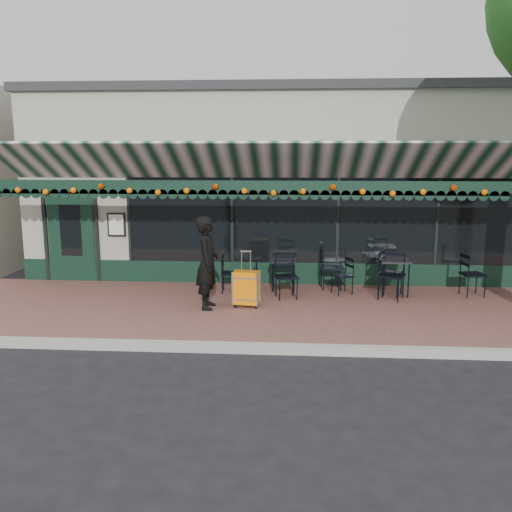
# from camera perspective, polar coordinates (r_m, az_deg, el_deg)

# --- Properties ---
(ground) EXTENTS (80.00, 80.00, 0.00)m
(ground) POSITION_cam_1_polar(r_m,az_deg,el_deg) (8.86, 1.18, -9.99)
(ground) COLOR black
(ground) RESTS_ON ground
(sidewalk) EXTENTS (18.00, 4.00, 0.15)m
(sidewalk) POSITION_cam_1_polar(r_m,az_deg,el_deg) (10.73, 1.70, -5.80)
(sidewalk) COLOR brown
(sidewalk) RESTS_ON ground
(curb) EXTENTS (18.00, 0.16, 0.15)m
(curb) POSITION_cam_1_polar(r_m,az_deg,el_deg) (8.76, 1.16, -9.72)
(curb) COLOR #9E9E99
(curb) RESTS_ON ground
(restaurant_building) EXTENTS (12.00, 9.60, 4.50)m
(restaurant_building) POSITION_cam_1_polar(r_m,az_deg,el_deg) (16.13, 2.56, 7.76)
(restaurant_building) COLOR #A39D8D
(restaurant_building) RESTS_ON ground
(woman) EXTENTS (0.44, 0.67, 1.81)m
(woman) POSITION_cam_1_polar(r_m,az_deg,el_deg) (10.50, -5.14, -0.71)
(woman) COLOR black
(woman) RESTS_ON sidewalk
(suitcase) EXTENTS (0.52, 0.34, 1.12)m
(suitcase) POSITION_cam_1_polar(r_m,az_deg,el_deg) (10.65, -1.04, -3.43)
(suitcase) COLOR orange
(suitcase) RESTS_ON sidewalk
(cafe_table_a) EXTENTS (0.62, 0.62, 0.77)m
(cafe_table_a) POSITION_cam_1_polar(r_m,az_deg,el_deg) (11.85, 14.36, -0.72)
(cafe_table_a) COLOR black
(cafe_table_a) RESTS_ON sidewalk
(cafe_table_b) EXTENTS (0.55, 0.55, 0.68)m
(cafe_table_b) POSITION_cam_1_polar(r_m,az_deg,el_deg) (11.91, 2.94, -0.71)
(cafe_table_b) COLOR black
(cafe_table_b) RESTS_ON sidewalk
(chair_a_left) EXTENTS (0.52, 0.52, 0.79)m
(chair_a_left) POSITION_cam_1_polar(r_m,az_deg,el_deg) (11.76, 9.07, -2.07)
(chair_a_left) COLOR black
(chair_a_left) RESTS_ON sidewalk
(chair_a_right) EXTENTS (0.63, 0.63, 0.96)m
(chair_a_right) POSITION_cam_1_polar(r_m,az_deg,el_deg) (11.83, 13.97, -1.77)
(chair_a_right) COLOR black
(chair_a_right) RESTS_ON sidewalk
(chair_a_front) EXTENTS (0.65, 0.65, 0.98)m
(chair_a_front) POSITION_cam_1_polar(r_m,az_deg,el_deg) (11.51, 14.08, -2.06)
(chair_a_front) COLOR black
(chair_a_front) RESTS_ON sidewalk
(chair_a_extra) EXTENTS (0.52, 0.52, 0.91)m
(chair_a_extra) POSITION_cam_1_polar(r_m,az_deg,el_deg) (12.32, 21.87, -1.86)
(chair_a_extra) COLOR black
(chair_a_extra) RESTS_ON sidewalk
(chair_b_left) EXTENTS (0.42, 0.42, 0.75)m
(chair_b_left) POSITION_cam_1_polar(r_m,az_deg,el_deg) (11.63, -0.73, -2.18)
(chair_b_left) COLOR black
(chair_b_left) RESTS_ON sidewalk
(chair_b_right) EXTENTS (0.50, 0.50, 0.94)m
(chair_b_right) POSITION_cam_1_polar(r_m,az_deg,el_deg) (12.15, 7.94, -1.26)
(chair_b_right) COLOR black
(chair_b_right) RESTS_ON sidewalk
(chair_b_front) EXTENTS (0.54, 0.54, 0.90)m
(chair_b_front) POSITION_cam_1_polar(r_m,az_deg,el_deg) (11.26, 3.23, -2.25)
(chair_b_front) COLOR black
(chair_b_front) RESTS_ON sidewalk
(chair_solo) EXTENTS (0.43, 0.43, 0.83)m
(chair_solo) POSITION_cam_1_polar(r_m,az_deg,el_deg) (11.74, -2.68, -1.87)
(chair_solo) COLOR black
(chair_solo) RESTS_ON sidewalk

